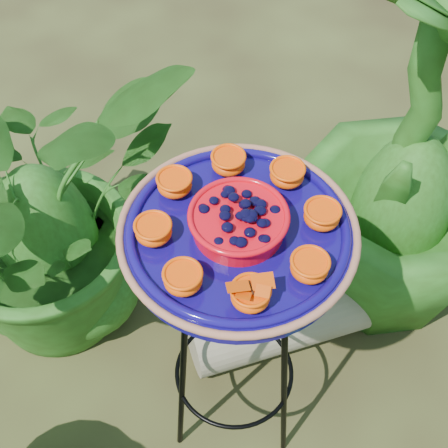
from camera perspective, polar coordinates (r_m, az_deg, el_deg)
The scene contains 6 objects.
ground_plane at distance 1.87m, azimuth 1.16°, elevation -18.81°, with size 20.00×20.00×0.00m, color black.
tripod_stand at distance 1.43m, azimuth 1.05°, elevation -9.60°, with size 0.38×0.38×0.83m.
feeder_dish at distance 1.13m, azimuth 1.31°, elevation -0.60°, with size 0.53×0.53×0.10m.
driftwood_log at distance 1.93m, azimuth 6.08°, elevation -8.27°, with size 0.21×0.21×0.63m, color gray.
shrub_back_left at distance 1.78m, azimuth -16.67°, elevation 1.44°, with size 0.82×0.71×0.91m, color #244913.
shrub_back_right at distance 1.75m, azimuth 17.17°, elevation 5.52°, with size 0.63×0.63×1.13m, color #244913.
Camera 1 is at (-0.18, -0.60, 1.76)m, focal length 50.00 mm.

